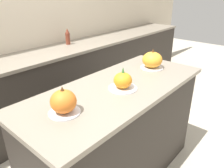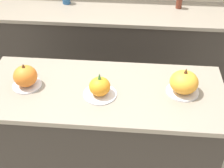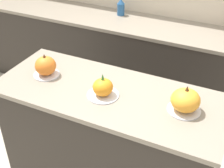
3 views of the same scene
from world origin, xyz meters
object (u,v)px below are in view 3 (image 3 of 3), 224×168
Objects in this scene: pumpkin_cake_right at (185,101)px; bottle_short at (121,7)px; pumpkin_cake_center at (103,88)px; pumpkin_cake_left at (46,66)px.

pumpkin_cake_right is 1.74m from bottle_short.
pumpkin_cake_center is 0.55m from pumpkin_cake_right.
pumpkin_cake_right is at bearing -52.13° from bottle_short.
pumpkin_cake_center is (0.51, -0.05, -0.01)m from pumpkin_cake_left.
pumpkin_cake_center is 1.02× the size of pumpkin_cake_right.
pumpkin_cake_right reaches higher than pumpkin_cake_center.
pumpkin_cake_left is 0.89× the size of pumpkin_cake_center.
pumpkin_cake_center is at bearing -70.23° from bottle_short.
bottle_short is (-0.52, 1.45, 0.02)m from pumpkin_cake_center.
pumpkin_cake_left is 1.08× the size of bottle_short.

